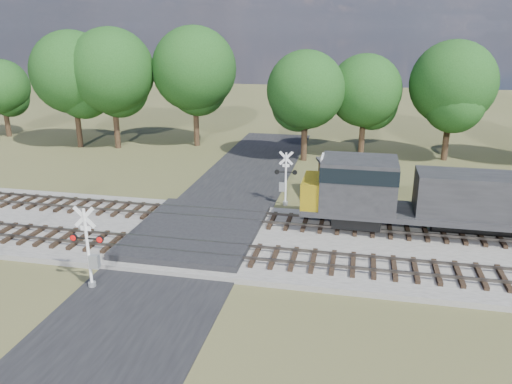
# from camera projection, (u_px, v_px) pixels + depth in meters

# --- Properties ---
(ground) EXTENTS (160.00, 160.00, 0.00)m
(ground) POSITION_uv_depth(u_px,v_px,m) (195.00, 240.00, 28.65)
(ground) COLOR #434625
(ground) RESTS_ON ground
(ballast_bed) EXTENTS (140.00, 10.00, 0.30)m
(ballast_bed) POSITION_uv_depth(u_px,v_px,m) (373.00, 250.00, 27.12)
(ballast_bed) COLOR gray
(ballast_bed) RESTS_ON ground
(road) EXTENTS (7.00, 60.00, 0.08)m
(road) POSITION_uv_depth(u_px,v_px,m) (195.00, 240.00, 28.64)
(road) COLOR black
(road) RESTS_ON ground
(crossing_panel) EXTENTS (7.00, 9.00, 0.62)m
(crossing_panel) POSITION_uv_depth(u_px,v_px,m) (197.00, 232.00, 29.01)
(crossing_panel) COLOR #262628
(crossing_panel) RESTS_ON ground
(track_near) EXTENTS (140.00, 2.60, 0.33)m
(track_near) POSITION_uv_depth(u_px,v_px,m) (239.00, 253.00, 26.05)
(track_near) COLOR black
(track_near) RESTS_ON ballast_bed
(track_far) EXTENTS (140.00, 2.60, 0.33)m
(track_far) POSITION_uv_depth(u_px,v_px,m) (258.00, 219.00, 30.70)
(track_far) COLOR black
(track_far) RESTS_ON ballast_bed
(crossing_signal_near) EXTENTS (1.65, 0.36, 4.08)m
(crossing_signal_near) POSITION_uv_depth(u_px,v_px,m) (90.00, 255.00, 22.92)
(crossing_signal_near) COLOR silver
(crossing_signal_near) RESTS_ON ground
(crossing_signal_far) EXTENTS (1.54, 0.34, 3.81)m
(crossing_signal_far) POSITION_uv_depth(u_px,v_px,m) (284.00, 183.00, 33.81)
(crossing_signal_far) COLOR silver
(crossing_signal_far) RESTS_ON ground
(equipment_shed) EXTENTS (4.89, 4.89, 2.65)m
(equipment_shed) POSITION_uv_depth(u_px,v_px,m) (348.00, 181.00, 35.12)
(equipment_shed) COLOR #42291C
(equipment_shed) RESTS_ON ground
(treeline) EXTENTS (78.64, 12.88, 11.85)m
(treeline) POSITION_uv_depth(u_px,v_px,m) (344.00, 81.00, 44.17)
(treeline) COLOR black
(treeline) RESTS_ON ground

